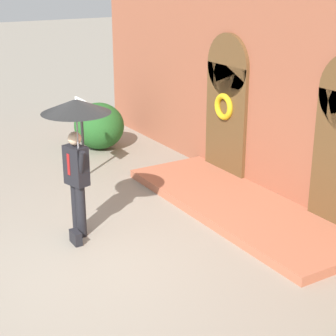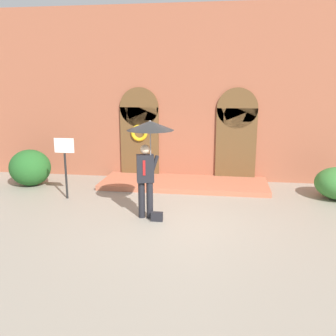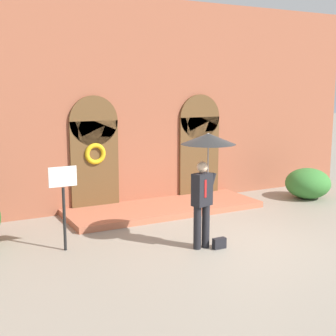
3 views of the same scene
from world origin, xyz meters
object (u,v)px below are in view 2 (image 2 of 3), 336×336
at_px(person_with_umbrella, 149,140).
at_px(handbag, 157,217).
at_px(sign_post, 65,158).
at_px(shrub_left, 30,168).

relative_size(person_with_umbrella, handbag, 8.44).
distance_m(person_with_umbrella, sign_post, 2.96).
bearing_deg(person_with_umbrella, shrub_left, 151.77).
bearing_deg(handbag, person_with_umbrella, 136.41).
height_order(person_with_umbrella, shrub_left, person_with_umbrella).
xyz_separation_m(sign_post, shrub_left, (-1.70, 1.15, -0.59)).
relative_size(person_with_umbrella, sign_post, 1.37).
xyz_separation_m(person_with_umbrella, shrub_left, (-4.31, 2.31, -1.34)).
bearing_deg(shrub_left, person_with_umbrella, -28.23).
distance_m(person_with_umbrella, shrub_left, 5.07).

